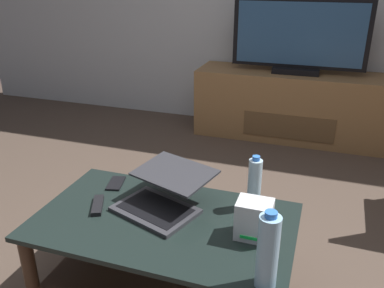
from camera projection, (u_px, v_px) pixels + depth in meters
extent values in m
plane|color=#4C3D33|center=(164.00, 276.00, 2.08)|extent=(7.68, 7.68, 0.00)
cube|color=black|center=(164.00, 222.00, 1.77)|extent=(1.13, 0.66, 0.02)
cube|color=#472D1E|center=(166.00, 272.00, 1.88)|extent=(0.99, 0.58, 0.02)
cylinder|color=#472D1E|center=(31.00, 278.00, 1.77)|extent=(0.06, 0.06, 0.42)
cylinder|color=#472D1E|center=(99.00, 211.00, 2.26)|extent=(0.06, 0.06, 0.42)
cylinder|color=#472D1E|center=(286.00, 249.00, 1.95)|extent=(0.06, 0.06, 0.42)
cube|color=olive|center=(292.00, 105.00, 3.72)|extent=(1.75, 0.49, 0.61)
cube|color=brown|center=(288.00, 127.00, 3.55)|extent=(0.79, 0.01, 0.21)
cube|color=black|center=(296.00, 70.00, 3.57)|extent=(0.40, 0.20, 0.05)
cube|color=black|center=(300.00, 34.00, 3.45)|extent=(1.14, 0.04, 0.58)
cube|color=#2D517A|center=(299.00, 34.00, 3.43)|extent=(1.06, 0.01, 0.52)
cube|color=#333338|center=(155.00, 210.00, 1.82)|extent=(0.41, 0.35, 0.02)
cube|color=black|center=(155.00, 208.00, 1.82)|extent=(0.36, 0.28, 0.00)
cube|color=#333338|center=(174.00, 173.00, 1.87)|extent=(0.41, 0.35, 0.03)
cube|color=teal|center=(174.00, 173.00, 1.86)|extent=(0.37, 0.31, 0.03)
cube|color=silver|center=(254.00, 219.00, 1.62)|extent=(0.14, 0.11, 0.16)
cube|color=#19D84C|center=(250.00, 238.00, 1.60)|extent=(0.09, 0.00, 0.01)
cylinder|color=#99C6E5|center=(268.00, 252.00, 1.35)|extent=(0.07, 0.07, 0.28)
cylinder|color=blue|center=(271.00, 214.00, 1.29)|extent=(0.04, 0.04, 0.02)
cylinder|color=silver|center=(254.00, 184.00, 1.82)|extent=(0.06, 0.06, 0.24)
cylinder|color=blue|center=(256.00, 158.00, 1.76)|extent=(0.03, 0.03, 0.02)
cube|color=black|center=(116.00, 183.00, 2.06)|extent=(0.10, 0.15, 0.01)
cube|color=black|center=(98.00, 205.00, 1.85)|extent=(0.11, 0.16, 0.02)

